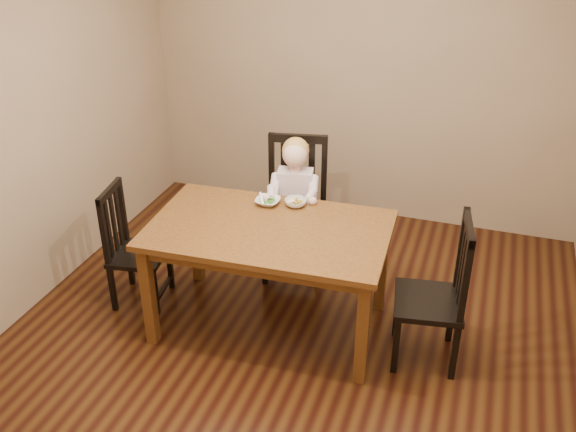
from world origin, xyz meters
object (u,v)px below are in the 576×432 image
(chair_left, at_px, (132,248))
(toddler, at_px, (295,195))
(bowl_peas, at_px, (268,201))
(bowl_veg, at_px, (296,203))
(dining_table, at_px, (269,239))
(chair_right, at_px, (437,295))
(chair_child, at_px, (296,210))

(chair_left, relative_size, toddler, 1.51)
(toddler, bearing_deg, chair_left, 24.45)
(bowl_peas, relative_size, bowl_veg, 1.11)
(dining_table, relative_size, toddler, 2.68)
(chair_left, xyz_separation_m, chair_right, (2.25, 0.03, 0.06))
(chair_left, bearing_deg, chair_child, 118.59)
(dining_table, bearing_deg, chair_child, 94.30)
(chair_child, distance_m, chair_left, 1.31)
(toddler, bearing_deg, chair_right, 138.38)
(chair_right, distance_m, bowl_veg, 1.19)
(toddler, bearing_deg, chair_child, -90.00)
(chair_right, height_order, toddler, chair_right)
(chair_child, xyz_separation_m, bowl_peas, (-0.06, -0.46, 0.29))
(chair_right, height_order, bowl_veg, chair_right)
(bowl_veg, bearing_deg, dining_table, -102.11)
(dining_table, bearing_deg, toddler, 93.77)
(dining_table, height_order, chair_right, chair_right)
(bowl_peas, bearing_deg, bowl_veg, 11.09)
(dining_table, relative_size, bowl_veg, 10.52)
(dining_table, xyz_separation_m, chair_left, (-1.09, -0.02, -0.27))
(dining_table, relative_size, chair_left, 1.77)
(toddler, bearing_deg, dining_table, 82.69)
(chair_left, bearing_deg, bowl_veg, 98.74)
(chair_child, height_order, toddler, chair_child)
(dining_table, distance_m, chair_right, 1.18)
(chair_child, xyz_separation_m, chair_right, (1.22, -0.77, -0.04))
(chair_left, relative_size, bowl_veg, 5.94)
(bowl_peas, bearing_deg, toddler, 79.43)
(toddler, relative_size, bowl_peas, 3.54)
(chair_right, height_order, bowl_peas, chair_right)
(bowl_peas, distance_m, bowl_veg, 0.20)
(chair_left, distance_m, bowl_peas, 1.09)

